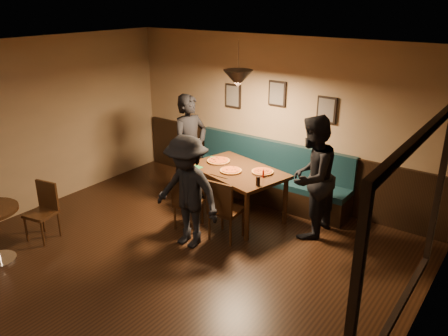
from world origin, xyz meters
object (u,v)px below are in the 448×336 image
(diner_right, at_px, (312,177))
(soda_glass, at_px, (258,181))
(chair_near_right, at_px, (226,209))
(diner_front, at_px, (187,192))
(diner_left, at_px, (190,149))
(booth_bench, at_px, (266,173))
(dining_table, at_px, (237,193))
(cafe_chair_far, at_px, (41,213))
(tabasco_bottle, at_px, (263,173))
(chair_near_left, at_px, (188,202))

(diner_right, bearing_deg, soda_glass, -50.43)
(soda_glass, bearing_deg, chair_near_right, -133.31)
(diner_right, bearing_deg, diner_front, -43.97)
(diner_left, bearing_deg, diner_right, -78.24)
(diner_right, relative_size, diner_front, 1.12)
(diner_front, relative_size, soda_glass, 12.15)
(diner_left, height_order, diner_front, diner_left)
(booth_bench, xyz_separation_m, diner_left, (-1.08, -0.74, 0.44))
(booth_bench, xyz_separation_m, chair_near_right, (0.22, -1.51, -0.02))
(dining_table, xyz_separation_m, soda_glass, (0.60, -0.34, 0.48))
(booth_bench, relative_size, diner_right, 1.63)
(chair_near_right, height_order, cafe_chair_far, chair_near_right)
(chair_near_right, distance_m, tabasco_bottle, 0.79)
(chair_near_left, distance_m, tabasco_bottle, 1.23)
(soda_glass, relative_size, cafe_chair_far, 0.16)
(soda_glass, bearing_deg, dining_table, 150.45)
(chair_near_left, height_order, tabasco_bottle, tabasco_bottle)
(tabasco_bottle, xyz_separation_m, cafe_chair_far, (-2.41, -2.25, -0.45))
(diner_left, xyz_separation_m, soda_glass, (1.63, -0.43, -0.05))
(chair_near_left, bearing_deg, diner_front, -65.13)
(diner_right, distance_m, cafe_chair_far, 3.99)
(diner_left, distance_m, cafe_chair_far, 2.59)
(dining_table, distance_m, tabasco_bottle, 0.70)
(chair_near_left, distance_m, chair_near_right, 0.68)
(chair_near_right, height_order, diner_left, diner_left)
(chair_near_right, height_order, diner_right, diner_right)
(chair_near_left, xyz_separation_m, tabasco_bottle, (0.90, 0.70, 0.46))
(chair_near_right, relative_size, diner_front, 0.58)
(chair_near_left, relative_size, tabasco_bottle, 6.35)
(diner_right, bearing_deg, diner_left, -87.90)
(diner_right, bearing_deg, chair_near_right, -47.61)
(tabasco_bottle, distance_m, cafe_chair_far, 3.33)
(booth_bench, relative_size, dining_table, 1.97)
(dining_table, distance_m, chair_near_left, 0.84)
(chair_near_right, relative_size, diner_left, 0.51)
(diner_front, relative_size, tabasco_bottle, 12.33)
(diner_left, relative_size, soda_glass, 13.85)
(tabasco_bottle, bearing_deg, cafe_chair_far, -136.89)
(dining_table, xyz_separation_m, tabasco_bottle, (0.51, -0.04, 0.48))
(booth_bench, bearing_deg, diner_right, -30.42)
(diner_right, height_order, diner_front, diner_right)
(dining_table, height_order, soda_glass, soda_glass)
(dining_table, height_order, tabasco_bottle, tabasco_bottle)
(tabasco_bottle, bearing_deg, diner_front, -117.17)
(chair_near_left, relative_size, diner_left, 0.45)
(diner_left, bearing_deg, dining_table, -84.77)
(diner_left, height_order, tabasco_bottle, diner_left)
(diner_right, distance_m, soda_glass, 0.78)
(chair_near_left, distance_m, diner_right, 1.90)
(dining_table, height_order, cafe_chair_far, cafe_chair_far)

